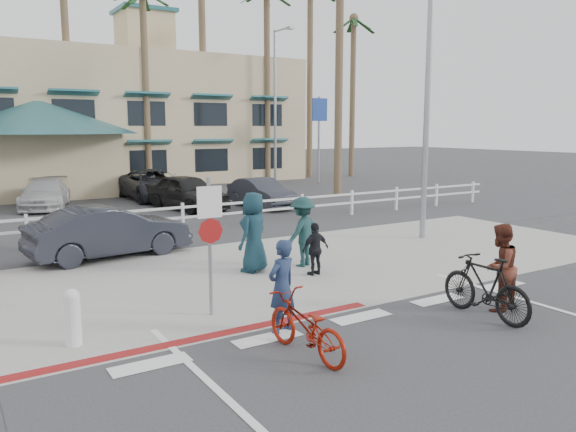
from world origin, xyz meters
TOP-DOWN VIEW (x-y plane):
  - ground at (0.00, 0.00)m, footprint 140.00×140.00m
  - bike_path at (0.00, -2.00)m, footprint 12.00×16.00m
  - sidewalk_plaza at (0.00, 4.50)m, footprint 22.00×7.00m
  - cross_street at (0.00, 8.50)m, footprint 40.00×5.00m
  - parking_lot at (0.00, 18.00)m, footprint 50.00×16.00m
  - curb_red at (-3.00, 1.20)m, footprint 7.00×0.25m
  - rail_fence at (0.50, 10.50)m, footprint 29.40×0.16m
  - building at (2.00, 31.00)m, footprint 28.00×16.00m
  - sign_post at (-2.30, 2.20)m, footprint 0.50×0.10m
  - bollard_0 at (-4.80, 2.00)m, footprint 0.26×0.26m
  - streetlight_0 at (6.50, 5.50)m, footprint 0.60×2.00m
  - streetlight_1 at (12.00, 24.00)m, footprint 0.60×2.00m
  - info_sign at (14.00, 22.00)m, footprint 1.20×0.16m
  - palm_4 at (0.00, 26.00)m, footprint 4.00×4.00m
  - palm_5 at (4.00, 25.00)m, footprint 4.00×4.00m
  - palm_6 at (8.00, 26.00)m, footprint 4.00×4.00m
  - palm_7 at (12.00, 25.00)m, footprint 4.00×4.00m
  - palm_8 at (16.00, 26.00)m, footprint 4.00×4.00m
  - palm_9 at (19.00, 25.00)m, footprint 4.00×4.00m
  - palm_11 at (11.00, 16.00)m, footprint 4.00×4.00m
  - bike_red at (-1.86, -0.33)m, footprint 0.77×1.88m
  - rider_red at (-1.64, 0.74)m, footprint 0.68×0.54m
  - bike_black at (1.95, -0.60)m, footprint 0.58×1.98m
  - rider_black at (2.53, -0.43)m, footprint 0.93×0.79m
  - pedestrian_a at (1.25, 4.48)m, footprint 1.31×1.03m
  - pedestrian_child at (1.01, 3.56)m, footprint 0.76×0.35m
  - pedestrian_b at (-0.07, 4.64)m, footprint 1.14×1.03m
  - car_white_sedan at (-2.65, 8.07)m, footprint 4.42×2.00m
  - lot_car_2 at (2.54, 15.44)m, footprint 2.63×4.70m
  - lot_car_3 at (5.55, 14.31)m, footprint 1.56×3.97m
  - lot_car_5 at (2.40, 19.45)m, footprint 2.46×5.31m
  - lot_car_6 at (-2.59, 19.09)m, footprint 2.92×4.73m

SIDE VIEW (x-z plane):
  - ground at x=0.00m, z-range 0.00..0.00m
  - parking_lot at x=0.00m, z-range 0.00..0.01m
  - bike_path at x=0.00m, z-range 0.00..0.01m
  - cross_street at x=0.00m, z-range 0.00..0.01m
  - sidewalk_plaza at x=0.00m, z-range 0.00..0.01m
  - curb_red at x=-3.00m, z-range 0.00..0.02m
  - bollard_0 at x=-4.80m, z-range 0.00..0.95m
  - bike_red at x=-1.86m, z-range 0.00..0.96m
  - rail_fence at x=0.50m, z-range 0.00..1.00m
  - bike_black at x=1.95m, z-range 0.00..1.19m
  - pedestrian_child at x=1.01m, z-range 0.00..1.27m
  - lot_car_6 at x=-2.59m, z-range 0.00..1.28m
  - lot_car_3 at x=5.55m, z-range 0.00..1.29m
  - car_white_sedan at x=-2.65m, z-range 0.00..1.41m
  - lot_car_5 at x=2.40m, z-range 0.00..1.47m
  - lot_car_2 at x=2.54m, z-range 0.00..1.51m
  - rider_red at x=-1.64m, z-range 0.00..1.63m
  - rider_black at x=2.53m, z-range 0.00..1.69m
  - pedestrian_a at x=1.25m, z-range 0.00..1.78m
  - pedestrian_b at x=-0.07m, z-range 0.00..1.96m
  - sign_post at x=-2.30m, z-range 0.00..2.90m
  - info_sign at x=14.00m, z-range 0.00..5.60m
  - streetlight_0 at x=6.50m, z-range 0.00..9.00m
  - streetlight_1 at x=12.00m, z-range 0.00..9.50m
  - building at x=2.00m, z-range 0.00..11.30m
  - palm_5 at x=4.00m, z-range 0.00..13.00m
  - palm_9 at x=19.00m, z-range 0.00..13.00m
  - palm_7 at x=12.00m, z-range 0.00..14.00m
  - palm_11 at x=11.00m, z-range 0.00..14.00m
  - palm_4 at x=0.00m, z-range 0.00..15.00m
  - palm_8 at x=16.00m, z-range 0.00..15.00m
  - palm_6 at x=8.00m, z-range 0.00..17.00m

